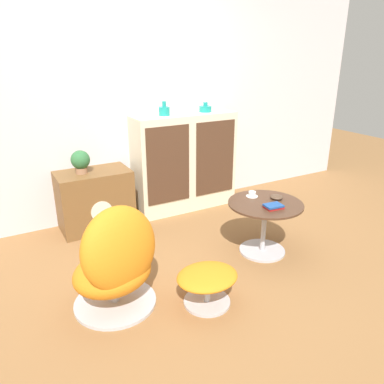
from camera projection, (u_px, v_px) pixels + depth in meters
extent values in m
plane|color=olive|center=(209.00, 282.00, 3.01)|extent=(12.00, 12.00, 0.00)
cube|color=silver|center=(126.00, 96.00, 3.92)|extent=(6.40, 0.06, 2.60)
cube|color=beige|center=(184.00, 162.00, 4.28)|extent=(1.18, 0.37, 1.10)
cube|color=#472D1E|center=(168.00, 165.00, 3.97)|extent=(0.50, 0.01, 0.84)
cube|color=#472D1E|center=(215.00, 158.00, 4.24)|extent=(0.50, 0.01, 0.84)
cube|color=brown|center=(95.00, 200.00, 3.85)|extent=(0.73, 0.43, 0.61)
cylinder|color=beige|center=(102.00, 212.00, 3.69)|extent=(0.21, 0.01, 0.21)
cylinder|color=#B7B7BC|center=(116.00, 302.00, 2.75)|extent=(0.60, 0.60, 0.02)
cylinder|color=#B7B7BC|center=(115.00, 294.00, 2.73)|extent=(0.06, 0.06, 0.11)
ellipsoid|color=orange|center=(113.00, 272.00, 2.66)|extent=(0.70, 0.64, 0.28)
ellipsoid|color=orange|center=(120.00, 248.00, 2.51)|extent=(0.66, 0.52, 0.62)
cylinder|color=#B7B7BC|center=(207.00, 301.00, 2.76)|extent=(0.34, 0.34, 0.02)
cylinder|color=#B7B7BC|center=(207.00, 291.00, 2.73)|extent=(0.04, 0.04, 0.16)
ellipsoid|color=orange|center=(207.00, 277.00, 2.68)|extent=(0.46, 0.39, 0.09)
cylinder|color=#B7B7BC|center=(262.00, 250.00, 3.47)|extent=(0.42, 0.42, 0.02)
cylinder|color=#B7B7BC|center=(264.00, 228.00, 3.38)|extent=(0.04, 0.04, 0.45)
cylinder|color=#472D1E|center=(266.00, 204.00, 3.30)|extent=(0.66, 0.66, 0.02)
cylinder|color=teal|center=(164.00, 111.00, 3.96)|extent=(0.12, 0.12, 0.09)
cylinder|color=teal|center=(164.00, 104.00, 3.93)|extent=(0.04, 0.04, 0.06)
cylinder|color=teal|center=(205.00, 109.00, 4.20)|extent=(0.14, 0.14, 0.07)
cylinder|color=teal|center=(205.00, 104.00, 4.18)|extent=(0.05, 0.05, 0.04)
cylinder|color=#996B4C|center=(82.00, 170.00, 3.69)|extent=(0.11, 0.11, 0.06)
sphere|color=#2D6638|center=(80.00, 160.00, 3.65)|extent=(0.18, 0.18, 0.18)
cylinder|color=white|center=(252.00, 196.00, 3.44)|extent=(0.11, 0.11, 0.01)
cylinder|color=white|center=(252.00, 194.00, 3.43)|extent=(0.07, 0.07, 0.05)
cube|color=red|center=(274.00, 207.00, 3.18)|extent=(0.16, 0.13, 0.02)
cube|color=#1E478C|center=(273.00, 205.00, 3.17)|extent=(0.16, 0.12, 0.02)
ellipsoid|color=#4C3828|center=(277.00, 197.00, 3.38)|extent=(0.12, 0.12, 0.04)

